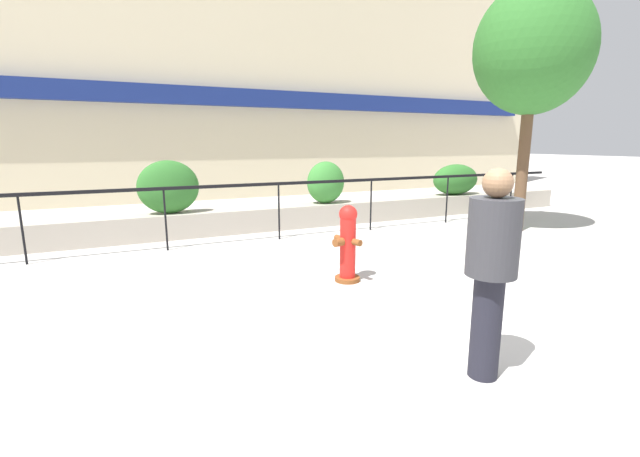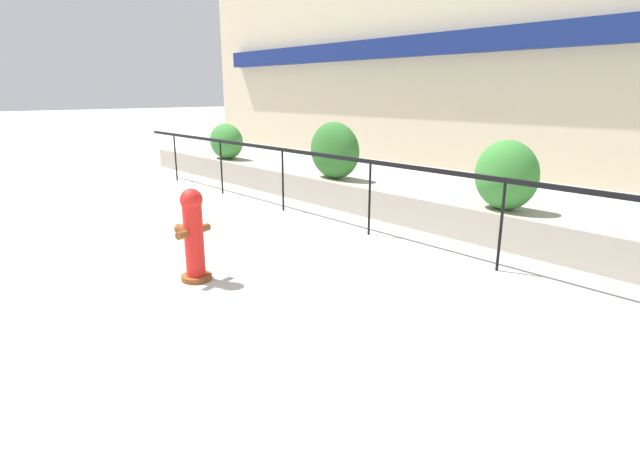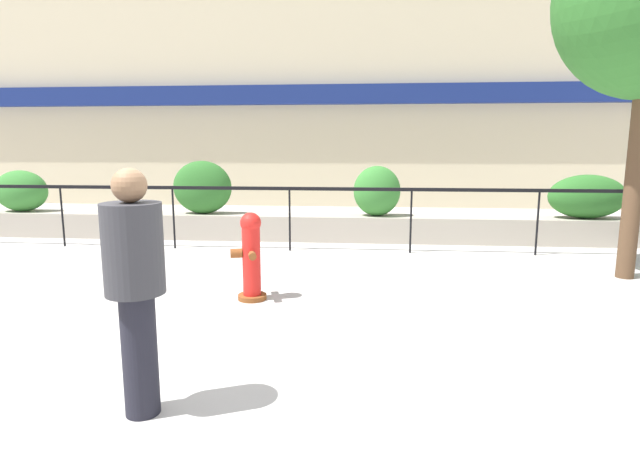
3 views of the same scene
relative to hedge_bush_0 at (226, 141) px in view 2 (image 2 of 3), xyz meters
The scene contains 8 objects.
ground_plane 8.44m from the hedge_bush_0, 45.67° to the right, with size 120.00×120.00×0.00m, color #BCB7B2.
building_facade 8.92m from the hedge_bush_0, 45.60° to the left, with size 30.00×1.36×8.00m.
planter_wall_low 5.90m from the hedge_bush_0, ahead, with size 18.00×0.70×0.50m, color #ADA393.
fence_railing_segment 5.96m from the hedge_bush_0, 10.63° to the right, with size 15.00×0.05×1.15m.
hedge_bush_0 is the anchor object (origin of this frame).
hedge_bush_1 3.91m from the hedge_bush_0, ahead, with size 1.20×0.59×1.07m, color #2D6B28.
hedge_bush_2 7.43m from the hedge_bush_0, ahead, with size 0.92×0.66×0.98m, color #387F33.
fire_hydrant 7.08m from the hedge_bush_0, 34.52° to the right, with size 0.48×0.48×1.08m.
Camera 2 is at (5.01, -0.56, 2.12)m, focal length 28.00 mm.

